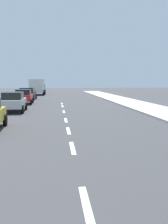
{
  "coord_description": "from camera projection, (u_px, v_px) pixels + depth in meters",
  "views": [
    {
      "loc": [
        -0.55,
        -0.08,
        2.39
      ],
      "look_at": [
        0.6,
        10.76,
        1.1
      ],
      "focal_mm": 41.34,
      "sensor_mm": 36.0,
      "label": 1
    }
  ],
  "objects": [
    {
      "name": "parked_car_black",
      "position": [
        28.0,
        93.0,
        34.48
      ],
      "size": [
        2.17,
        4.6,
        1.57
      ],
      "rotation": [
        0.0,
        0.0,
        -0.02
      ],
      "color": "black",
      "rests_on": "ground"
    },
    {
      "name": "lane_stripe_4",
      "position": [
        66.0,
        120.0,
        16.03
      ],
      "size": [
        0.16,
        1.8,
        0.01
      ],
      "primitive_type": "cube",
      "color": "white",
      "rests_on": "ground"
    },
    {
      "name": "ground_plane",
      "position": [
        64.0,
        112.0,
        20.17
      ],
      "size": [
        160.0,
        160.0,
        0.0
      ],
      "primitive_type": "plane",
      "color": "#38383A"
    },
    {
      "name": "lane_stripe_1",
      "position": [
        86.0,
        206.0,
        4.98
      ],
      "size": [
        0.16,
        1.8,
        0.01
      ],
      "primitive_type": "cube",
      "color": "white",
      "rests_on": "ground"
    },
    {
      "name": "sidewalk_strip",
      "position": [
        149.0,
        108.0,
        22.93
      ],
      "size": [
        3.6,
        80.0,
        0.14
      ],
      "primitive_type": "cube",
      "color": "#B2ADA3",
      "rests_on": "ground"
    },
    {
      "name": "lane_stripe_2",
      "position": [
        72.0,
        148.0,
        9.35
      ],
      "size": [
        0.16,
        1.8,
        0.01
      ],
      "primitive_type": "cube",
      "color": "white",
      "rests_on": "ground"
    },
    {
      "name": "lane_stripe_5",
      "position": [
        64.0,
        112.0,
        20.59
      ],
      "size": [
        0.16,
        1.8,
        0.01
      ],
      "primitive_type": "cube",
      "color": "white",
      "rests_on": "ground"
    },
    {
      "name": "parked_car_silver",
      "position": [
        13.0,
        101.0,
        20.51
      ],
      "size": [
        1.9,
        3.98,
        1.57
      ],
      "rotation": [
        0.0,
        0.0,
        0.02
      ],
      "color": "#B7BABF",
      "rests_on": "ground"
    },
    {
      "name": "lane_stripe_6",
      "position": [
        62.0,
        106.0,
        25.07
      ],
      "size": [
        0.16,
        1.8,
        0.01
      ],
      "primitive_type": "cube",
      "color": "white",
      "rests_on": "ground"
    },
    {
      "name": "lane_stripe_3",
      "position": [
        68.0,
        131.0,
        12.59
      ],
      "size": [
        0.16,
        1.8,
        0.01
      ],
      "primitive_type": "cube",
      "color": "white",
      "rests_on": "ground"
    },
    {
      "name": "parked_car_red",
      "position": [
        24.0,
        96.0,
        27.75
      ],
      "size": [
        1.92,
        4.03,
        1.57
      ],
      "rotation": [
        0.0,
        0.0,
        0.02
      ],
      "color": "red",
      "rests_on": "ground"
    },
    {
      "name": "lane_stripe_7",
      "position": [
        62.0,
        104.0,
        28.13
      ],
      "size": [
        0.16,
        1.8,
        0.01
      ],
      "primitive_type": "cube",
      "color": "white",
      "rests_on": "ground"
    },
    {
      "name": "delivery_truck",
      "position": [
        37.0,
        87.0,
        46.8
      ],
      "size": [
        2.77,
        6.29,
        2.8
      ],
      "rotation": [
        0.0,
        0.0,
        -0.02
      ],
      "color": "#23478C",
      "rests_on": "ground"
    }
  ]
}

